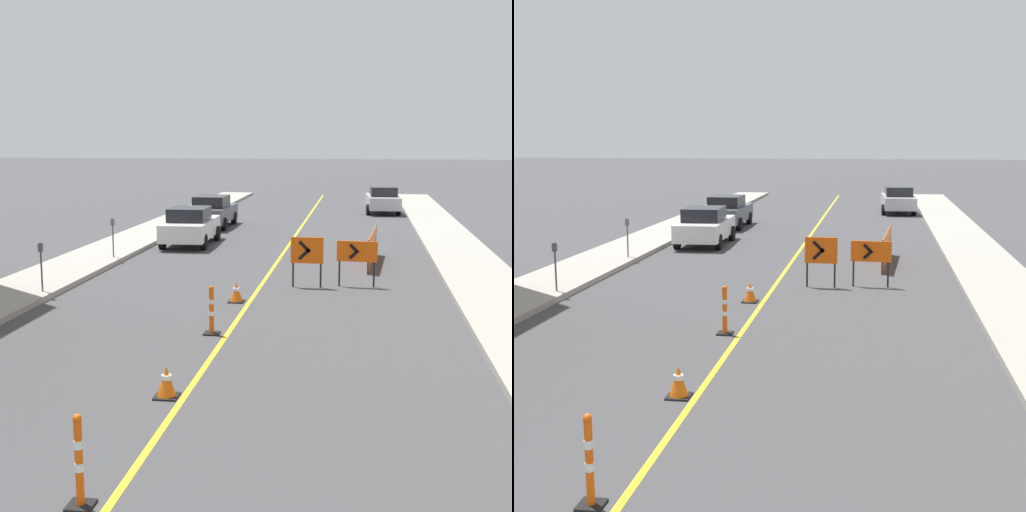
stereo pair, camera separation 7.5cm
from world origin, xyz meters
TOP-DOWN VIEW (x-y plane):
  - lane_stripe at (0.00, 27.15)m, footprint 0.12×54.29m
  - sidewalk_left at (-6.74, 27.15)m, footprint 2.41×54.29m
  - sidewalk_right at (6.74, 27.15)m, footprint 2.41×54.29m
  - traffic_cone_second at (-0.30, 10.08)m, footprint 0.41×0.41m
  - traffic_cone_third at (-0.36, 17.41)m, footprint 0.43×0.43m
  - delineator_post_front at (-0.33, 6.31)m, footprint 0.32×0.32m
  - delineator_post_rear at (-0.36, 14.14)m, footprint 0.35×0.35m
  - arrow_barricade_primary at (1.40, 19.64)m, footprint 0.98×0.08m
  - arrow_barricade_secondary at (2.88, 19.93)m, footprint 1.22×0.17m
  - safety_mesh_fence at (3.39, 23.97)m, footprint 0.36×4.20m
  - parked_car_curb_near at (-4.09, 27.53)m, footprint 1.95×4.35m
  - parked_car_curb_mid at (-4.42, 33.50)m, footprint 1.94×4.32m
  - parked_car_curb_far at (4.24, 41.65)m, footprint 2.03×4.39m
  - parking_meter_near_curb at (-5.89, 17.22)m, footprint 0.12×0.11m
  - parking_meter_far_curb at (-5.89, 23.09)m, footprint 0.12×0.11m

SIDE VIEW (x-z plane):
  - lane_stripe at x=0.00m, z-range 0.00..0.01m
  - sidewalk_left at x=-6.74m, z-range 0.00..0.17m
  - sidewalk_right at x=6.74m, z-range 0.00..0.17m
  - traffic_cone_third at x=-0.36m, z-range 0.00..0.54m
  - traffic_cone_second at x=-0.30m, z-range 0.00..0.56m
  - delineator_post_rear at x=-0.36m, z-range -0.08..1.06m
  - delineator_post_front at x=-0.33m, z-range -0.08..1.11m
  - safety_mesh_fence at x=3.39m, z-range 0.00..1.15m
  - parked_car_curb_near at x=-4.09m, z-range 0.00..1.59m
  - parked_car_curb_mid at x=-4.42m, z-range 0.00..1.59m
  - parked_car_curb_far at x=4.24m, z-range 0.00..1.59m
  - arrow_barricade_secondary at x=2.88m, z-range 0.32..1.71m
  - arrow_barricade_primary at x=1.40m, z-range 0.30..1.82m
  - parking_meter_near_curb at x=-5.89m, z-range 0.45..1.87m
  - parking_meter_far_curb at x=-5.89m, z-range 0.46..1.89m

